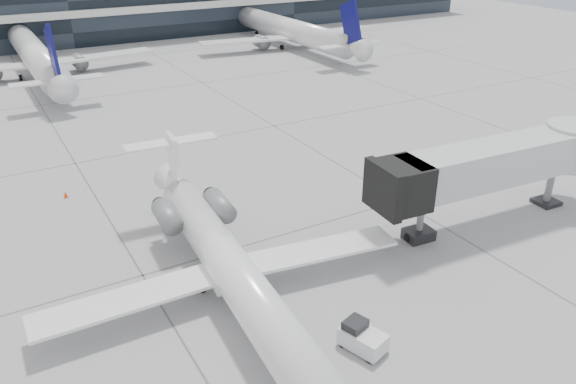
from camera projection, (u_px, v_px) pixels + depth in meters
ground at (286, 234)px, 38.34m from camera, size 220.00×220.00×0.00m
terminal at (58, 9)px, 100.08m from camera, size 170.00×22.00×10.00m
bg_jet_center at (39, 75)px, 77.62m from camera, size 32.00×40.00×9.60m
bg_jet_right at (289, 46)px, 95.59m from camera, size 32.00×40.00×9.60m
regional_jet at (229, 264)px, 31.15m from camera, size 21.24×26.54×6.13m
jet_bridge at (505, 162)px, 38.47m from camera, size 18.79×4.92×6.03m
baggage_tug at (362, 338)px, 27.83m from camera, size 1.98×2.58×1.45m
traffic_cone at (66, 195)px, 43.26m from camera, size 0.38×0.38×0.51m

